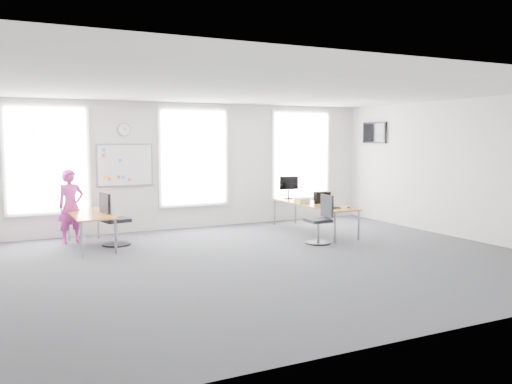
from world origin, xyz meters
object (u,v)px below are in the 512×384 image
chair_left (113,223)px  person (71,206)px  desk_right (313,205)px  chair_right (321,222)px  headphones (328,203)px  monitor (289,185)px  desk_left (90,216)px  keyboard (330,208)px

chair_left → person: size_ratio=0.70×
desk_right → chair_right: bearing=-116.2°
chair_left → chair_right: bearing=-124.3°
chair_right → headphones: 1.14m
desk_right → monitor: monitor is taller
chair_left → monitor: monitor is taller
desk_left → person: (-0.28, 0.57, 0.15)m
person → keyboard: (5.02, -2.02, -0.09)m
desk_left → chair_right: size_ratio=1.85×
monitor → desk_right: bearing=-84.4°
keyboard → monitor: bearing=89.8°
headphones → person: bearing=-178.4°
person → desk_right: bearing=-28.0°
chair_right → headphones: bearing=140.3°
chair_right → keyboard: chair_right is taller
desk_right → desk_left: 4.93m
chair_left → headphones: bearing=-111.4°
person → keyboard: 5.42m
chair_right → monitor: (0.62, 2.37, 0.56)m
chair_left → person: (-0.71, 0.64, 0.29)m
chair_right → person: (-4.58, 2.33, 0.33)m
monitor → keyboard: bearing=-88.4°
keyboard → desk_left: bearing=167.6°
chair_right → monitor: monitor is taller
person → monitor: 5.20m
desk_left → monitor: bearing=7.1°
person → headphones: person is taller
desk_left → headphones: bearing=-10.5°
keyboard → monitor: 2.09m
desk_left → monitor: 4.97m
person → headphones: 5.52m
desk_right → chair_left: size_ratio=2.54×
chair_left → headphones: (4.60, -0.86, 0.24)m
chair_right → monitor: bearing=167.5°
desk_left → chair_left: (0.43, -0.07, -0.15)m
keyboard → headphones: bearing=65.2°
desk_right → person: size_ratio=1.78×
desk_left → keyboard: bearing=-17.0°
desk_left → monitor: size_ratio=3.33×
chair_left → person: 1.00m
person → monitor: (5.19, 0.04, 0.23)m
chair_right → keyboard: 0.59m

